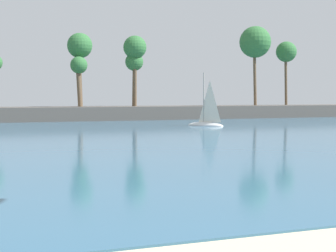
{
  "coord_description": "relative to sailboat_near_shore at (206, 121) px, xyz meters",
  "views": [
    {
      "loc": [
        -4.68,
        -0.03,
        3.24
      ],
      "look_at": [
        0.11,
        13.71,
        2.32
      ],
      "focal_mm": 51.86,
      "sensor_mm": 36.0,
      "label": 1
    }
  ],
  "objects": [
    {
      "name": "palm_headland",
      "position": [
        -17.28,
        15.77,
        3.49
      ],
      "size": [
        93.06,
        6.43,
        13.39
      ],
      "color": "#514C47",
      "rests_on": "ground"
    },
    {
      "name": "sailboat_near_shore",
      "position": [
        0.0,
        0.0,
        0.0
      ],
      "size": [
        3.49,
        3.99,
        5.94
      ],
      "color": "white",
      "rests_on": "sea"
    },
    {
      "name": "sea",
      "position": [
        -15.66,
        9.58,
        -0.57
      ],
      "size": [
        220.0,
        92.27,
        0.06
      ],
      "primitive_type": "cube",
      "color": "#33607F",
      "rests_on": "ground"
    }
  ]
}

